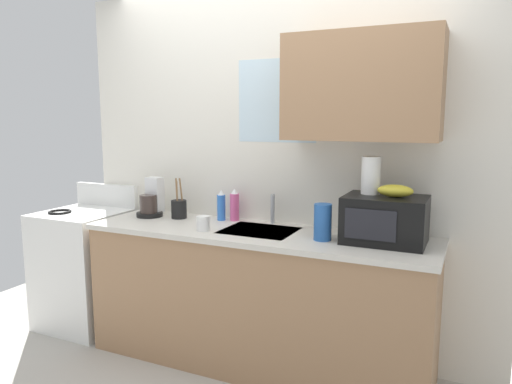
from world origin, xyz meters
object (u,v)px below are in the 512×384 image
object	(u,v)px
stove_range	(85,267)
cereal_canister	(323,222)
dish_soap_bottle_pink	(235,206)
mug_white	(203,223)
utensil_crock	(179,208)
coffee_maker	(152,202)
banana_bunch	(395,191)
dish_soap_bottle_blue	(221,206)
paper_towel_roll	(371,175)
microwave	(385,220)

from	to	relation	value
stove_range	cereal_canister	xyz separation A→B (m)	(1.93, -0.05, 0.55)
dish_soap_bottle_pink	mug_white	xyz separation A→B (m)	(-0.04, -0.36, -0.06)
stove_range	utensil_crock	size ratio (longest dim) A/B	3.71
stove_range	coffee_maker	world-z (taller)	coffee_maker
banana_bunch	dish_soap_bottle_blue	distance (m)	1.22
utensil_crock	cereal_canister	bearing A→B (deg)	-8.63
coffee_maker	utensil_crock	bearing A→B (deg)	2.86
stove_range	mug_white	distance (m)	1.27
paper_towel_roll	coffee_maker	world-z (taller)	paper_towel_roll
banana_bunch	dish_soap_bottle_pink	xyz separation A→B (m)	(-1.11, 0.17, -0.20)
dish_soap_bottle_blue	paper_towel_roll	bearing A→B (deg)	-4.72
banana_bunch	paper_towel_roll	size ratio (longest dim) A/B	0.91
mug_white	cereal_canister	bearing A→B (deg)	6.74
paper_towel_roll	mug_white	distance (m)	1.08
dish_soap_bottle_blue	mug_white	bearing A→B (deg)	-81.56
banana_bunch	coffee_maker	distance (m)	1.75
microwave	coffee_maker	distance (m)	1.69
paper_towel_roll	dish_soap_bottle_blue	world-z (taller)	paper_towel_roll
utensil_crock	banana_bunch	bearing A→B (deg)	-2.65
coffee_maker	utensil_crock	xyz separation A→B (m)	(0.23, 0.01, -0.03)
coffee_maker	mug_white	world-z (taller)	coffee_maker
stove_range	mug_white	xyz separation A→B (m)	(1.17, -0.14, 0.49)
microwave	dish_soap_bottle_pink	size ratio (longest dim) A/B	2.05
dish_soap_bottle_pink	dish_soap_bottle_blue	xyz separation A→B (m)	(-0.09, -0.03, -0.00)
cereal_canister	banana_bunch	bearing A→B (deg)	14.38
microwave	coffee_maker	world-z (taller)	coffee_maker
banana_bunch	utensil_crock	xyz separation A→B (m)	(-1.51, 0.07, -0.23)
utensil_crock	dish_soap_bottle_blue	bearing A→B (deg)	12.20
stove_range	microwave	xyz separation A→B (m)	(2.27, 0.04, 0.58)
banana_bunch	coffee_maker	bearing A→B (deg)	178.08
paper_towel_roll	coffee_maker	distance (m)	1.61
paper_towel_roll	cereal_canister	bearing A→B (deg)	-147.99
coffee_maker	utensil_crock	world-z (taller)	utensil_crock
banana_bunch	coffee_maker	size ratio (longest dim) A/B	0.71
dish_soap_bottle_pink	dish_soap_bottle_blue	bearing A→B (deg)	-159.75
stove_range	microwave	size ratio (longest dim) A/B	2.35
coffee_maker	utensil_crock	distance (m)	0.23
paper_towel_roll	banana_bunch	bearing A→B (deg)	-18.43
banana_bunch	coffee_maker	xyz separation A→B (m)	(-1.74, 0.06, -0.20)
cereal_canister	mug_white	size ratio (longest dim) A/B	2.27
dish_soap_bottle_blue	cereal_canister	world-z (taller)	cereal_canister
mug_white	dish_soap_bottle_pink	bearing A→B (deg)	83.65
dish_soap_bottle_blue	mug_white	distance (m)	0.33
dish_soap_bottle_pink	cereal_canister	xyz separation A→B (m)	(0.72, -0.27, 0.00)
microwave	dish_soap_bottle_blue	size ratio (longest dim) A/B	2.14
coffee_maker	dish_soap_bottle_pink	distance (m)	0.64
dish_soap_bottle_pink	utensil_crock	bearing A→B (deg)	-165.96
stove_range	mug_white	world-z (taller)	stove_range
banana_bunch	dish_soap_bottle_blue	size ratio (longest dim) A/B	0.93
dish_soap_bottle_blue	microwave	bearing A→B (deg)	-6.85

